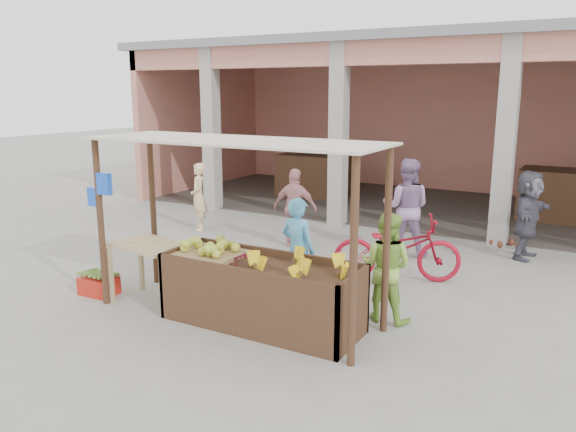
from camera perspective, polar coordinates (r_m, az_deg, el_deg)
The scene contains 19 objects.
ground at distance 7.73m, azimuth -5.88°, elevation -10.19°, with size 60.00×60.00×0.00m, color gray.
market_building at distance 15.28m, azimuth 14.07°, elevation 11.19°, with size 14.40×6.40×4.20m.
fruit_stall at distance 7.32m, azimuth -2.72°, elevation -8.09°, with size 2.60×0.95×0.80m, color #492D1D.
stall_awning at distance 7.26m, azimuth -6.05°, elevation 4.54°, with size 4.09×1.35×2.39m.
banana_heap at distance 6.88m, azimuth 0.80°, elevation -5.07°, with size 1.09×0.60×0.20m, color yellow, non-canonical shape.
melon_tray at distance 7.64m, azimuth -7.90°, elevation -3.37°, with size 0.84×0.72×0.22m.
berry_heap at distance 7.28m, azimuth -4.36°, elevation -4.31°, with size 0.46×0.38×0.15m, color maroon.
side_table at distance 8.23m, azimuth -13.85°, elevation -3.69°, with size 1.17×0.88×0.87m.
papaya_pile at distance 8.17m, azimuth -13.94°, elevation -2.05°, with size 0.72×0.41×0.20m, color #41832B, non-canonical shape.
red_crate at distance 8.93m, azimuth -18.65°, elevation -6.70°, with size 0.52×0.38×0.27m, color red.
plantain_bundle at distance 8.87m, azimuth -18.73°, elevation -5.62°, with size 0.42×0.30×0.08m, color #577E2E, non-canonical shape.
produce_sacks at distance 11.70m, azimuth 21.27°, elevation -1.66°, with size 0.91×0.68×0.55m.
vendor_blue at distance 8.01m, azimuth 1.02°, elevation -3.12°, with size 0.61×0.45×1.63m, color #54B4E2.
vendor_green at distance 7.47m, azimuth 9.94°, elevation -4.82°, with size 0.74×0.43×1.55m, color #8AB841.
motorcycle at distance 9.11m, azimuth 11.01°, elevation -3.13°, with size 2.12×0.73×1.10m, color #A30E21.
shopper_b at distance 10.82m, azimuth 0.75°, elevation 1.07°, with size 0.96×0.51×1.64m, color #CC8789.
shopper_d at distance 10.94m, azimuth 23.20°, elevation 0.32°, with size 1.57×0.65×1.70m, color #484653.
shopper_e at distance 12.35m, azimuth -9.06°, elevation 2.09°, with size 0.57×0.43×1.52m, color #F4CD8F.
shopper_f at distance 10.46m, azimuth 11.94°, elevation 1.30°, with size 0.96×0.55×1.96m, color #93729C.
Camera 1 is at (4.15, -5.79, 2.99)m, focal length 35.00 mm.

